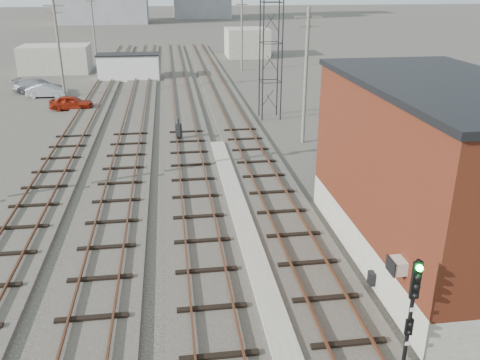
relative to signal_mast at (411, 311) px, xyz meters
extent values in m
plane|color=#282621|center=(-3.70, 54.23, -2.20)|extent=(320.00, 320.00, 0.00)
cube|color=#332D28|center=(-1.20, 33.23, -2.10)|extent=(3.20, 90.00, 0.20)
cube|color=#4C2816|center=(-1.92, 33.23, -1.87)|extent=(0.07, 90.00, 0.12)
cube|color=#4C2816|center=(-0.48, 33.23, -1.87)|extent=(0.07, 90.00, 0.12)
cube|color=#332D28|center=(-5.20, 33.23, -2.10)|extent=(3.20, 90.00, 0.20)
cube|color=#4C2816|center=(-5.92, 33.23, -1.87)|extent=(0.07, 90.00, 0.12)
cube|color=#4C2816|center=(-4.48, 33.23, -1.87)|extent=(0.07, 90.00, 0.12)
cube|color=#332D28|center=(-9.20, 33.23, -2.10)|extent=(3.20, 90.00, 0.20)
cube|color=#4C2816|center=(-9.92, 33.23, -1.87)|extent=(0.07, 90.00, 0.12)
cube|color=#4C2816|center=(-8.48, 33.23, -1.87)|extent=(0.07, 90.00, 0.12)
cube|color=#332D28|center=(-13.20, 33.23, -2.10)|extent=(3.20, 90.00, 0.20)
cube|color=#4C2816|center=(-13.92, 33.23, -1.87)|extent=(0.07, 90.00, 0.12)
cube|color=#4C2816|center=(-12.48, 33.23, -1.87)|extent=(0.07, 90.00, 0.12)
cube|color=gray|center=(-3.20, 8.23, -2.07)|extent=(0.90, 28.00, 0.26)
cube|color=gray|center=(3.80, 6.23, -1.45)|extent=(6.00, 12.00, 1.50)
cube|color=#5C2615|center=(3.80, 6.23, 2.05)|extent=(6.00, 12.00, 5.50)
cube|color=black|center=(3.80, 6.23, 4.90)|extent=(6.20, 12.20, 0.25)
cube|color=beige|center=(0.58, 2.23, 0.05)|extent=(0.45, 0.62, 0.45)
cube|color=black|center=(0.70, 4.23, -1.70)|extent=(0.20, 0.35, 0.50)
cylinder|color=black|center=(1.05, 28.48, 5.30)|extent=(0.10, 0.10, 15.00)
cylinder|color=black|center=(2.55, 28.48, 5.30)|extent=(0.10, 0.10, 15.00)
cylinder|color=black|center=(1.05, 29.98, 5.30)|extent=(0.10, 0.10, 15.00)
cylinder|color=black|center=(2.55, 29.98, 5.30)|extent=(0.10, 0.10, 15.00)
cylinder|color=#595147|center=(-16.20, 39.23, 2.30)|extent=(0.24, 0.24, 9.00)
cube|color=#595147|center=(-16.20, 39.23, 6.20)|extent=(1.80, 0.12, 0.12)
cube|color=#595147|center=(-16.20, 39.23, 5.60)|extent=(1.40, 0.12, 0.12)
cylinder|color=#595147|center=(-16.20, 64.23, 2.30)|extent=(0.24, 0.24, 9.00)
cube|color=#595147|center=(-16.20, 64.23, 5.60)|extent=(1.40, 0.12, 0.12)
cylinder|color=#595147|center=(2.80, 22.23, 2.30)|extent=(0.24, 0.24, 9.00)
cube|color=#595147|center=(2.80, 22.23, 6.20)|extent=(1.80, 0.12, 0.12)
cube|color=#595147|center=(2.80, 22.23, 5.60)|extent=(1.40, 0.12, 0.12)
cylinder|color=#595147|center=(2.80, 52.23, 2.30)|extent=(0.24, 0.24, 9.00)
cube|color=#595147|center=(2.80, 52.23, 5.60)|extent=(1.40, 0.12, 0.12)
cube|color=gray|center=(-19.70, 54.23, -0.60)|extent=(8.00, 5.00, 3.20)
cube|color=gray|center=(5.30, 64.23, -0.20)|extent=(6.00, 6.00, 4.00)
cylinder|color=black|center=(0.00, 0.03, -0.30)|extent=(0.11, 0.11, 3.81)
cube|color=black|center=(0.00, 0.01, 0.98)|extent=(0.25, 0.10, 1.14)
sphere|color=#0CE533|center=(0.00, -0.08, 1.41)|extent=(0.19, 0.19, 0.19)
sphere|color=black|center=(0.00, -0.08, 1.13)|extent=(0.19, 0.19, 0.19)
sphere|color=black|center=(0.00, -0.08, 0.84)|extent=(0.19, 0.19, 0.19)
sphere|color=black|center=(0.00, -0.08, 0.56)|extent=(0.19, 0.19, 0.19)
cube|color=black|center=(0.00, 0.01, -0.54)|extent=(0.21, 0.09, 0.52)
cube|color=white|center=(0.00, -0.05, 0.08)|extent=(0.15, 0.02, 0.11)
cube|color=white|center=(0.00, -0.05, -1.06)|extent=(0.15, 0.02, 0.11)
cube|color=black|center=(-5.76, 23.74, -1.52)|extent=(0.45, 0.45, 1.14)
cylinder|color=black|center=(-5.76, 23.74, -0.78)|extent=(0.09, 0.09, 0.34)
cube|color=silver|center=(-10.63, 47.96, -0.82)|extent=(6.67, 2.80, 2.77)
cube|color=black|center=(-10.63, 47.96, 0.63)|extent=(6.89, 3.02, 0.13)
imported|color=maroon|center=(-14.77, 34.32, -1.58)|extent=(3.78, 1.75, 1.25)
imported|color=#9B9EA2|center=(-17.97, 39.81, -1.59)|extent=(3.77, 1.45, 1.23)
imported|color=slate|center=(-19.15, 41.80, -1.49)|extent=(5.23, 3.01, 1.43)
camera|label=1|loc=(-6.27, -10.82, 8.48)|focal=38.00mm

